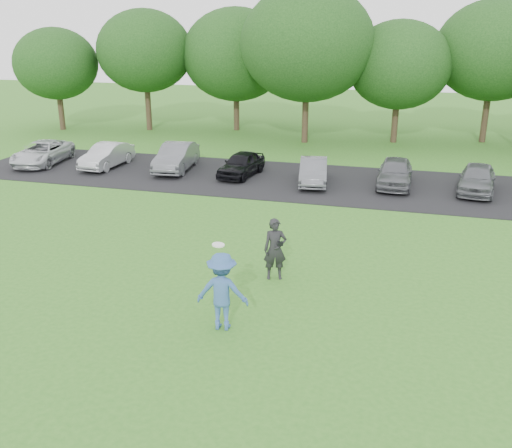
{
  "coord_description": "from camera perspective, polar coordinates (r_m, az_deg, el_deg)",
  "views": [
    {
      "loc": [
        3.93,
        -10.91,
        6.59
      ],
      "look_at": [
        0.0,
        3.5,
        1.3
      ],
      "focal_mm": 40.0,
      "sensor_mm": 36.0,
      "label": 1
    }
  ],
  "objects": [
    {
      "name": "ground",
      "position": [
        13.34,
        -4.02,
        -10.16
      ],
      "size": [
        100.0,
        100.0,
        0.0
      ],
      "primitive_type": "plane",
      "color": "#327220",
      "rests_on": "ground"
    },
    {
      "name": "parking_lot",
      "position": [
        25.11,
        5.73,
        4.22
      ],
      "size": [
        32.0,
        6.5,
        0.03
      ],
      "primitive_type": "cube",
      "color": "black",
      "rests_on": "ground"
    },
    {
      "name": "frisbee_player",
      "position": [
        12.86,
        -3.41,
        -6.73
      ],
      "size": [
        1.25,
        0.8,
        2.13
      ],
      "color": "#375C9B",
      "rests_on": "ground"
    },
    {
      "name": "camera_bystander",
      "position": [
        15.31,
        1.92,
        -2.53
      ],
      "size": [
        0.72,
        0.59,
        1.7
      ],
      "color": "black",
      "rests_on": "ground"
    },
    {
      "name": "parked_cars",
      "position": [
        24.89,
        6.44,
        5.45
      ],
      "size": [
        29.08,
        4.7,
        1.24
      ],
      "color": "silver",
      "rests_on": "parking_lot"
    },
    {
      "name": "tree_row",
      "position": [
        33.8,
        11.6,
        16.28
      ],
      "size": [
        42.39,
        9.85,
        8.64
      ],
      "color": "#38281C",
      "rests_on": "ground"
    }
  ]
}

